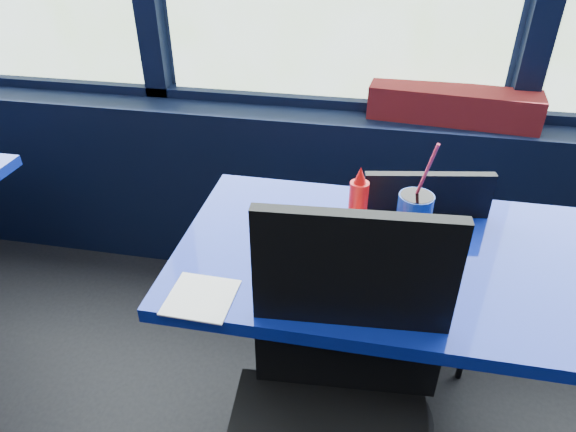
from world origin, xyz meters
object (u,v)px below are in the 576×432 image
object	(u,v)px
near_table	(386,301)
food_basket	(351,259)
chair_near_back	(419,255)
ketchup_bottle	(358,202)
soda_cup	(413,218)
planter_box	(453,105)
chair_near_front	(336,408)

from	to	relation	value
near_table	food_basket	world-z (taller)	food_basket
chair_near_back	food_basket	xyz separation A→B (m)	(-0.22, -0.42, 0.27)
near_table	chair_near_back	world-z (taller)	chair_near_back
chair_near_back	food_basket	distance (m)	0.55
ketchup_bottle	soda_cup	distance (m)	0.16
planter_box	near_table	bearing A→B (deg)	-97.54
food_basket	ketchup_bottle	size ratio (longest dim) A/B	1.45
food_basket	soda_cup	distance (m)	0.23
chair_near_back	planter_box	distance (m)	0.67
near_table	food_basket	size ratio (longest dim) A/B	4.03
chair_near_back	ketchup_bottle	bearing A→B (deg)	35.04
near_table	food_basket	xyz separation A→B (m)	(-0.11, -0.10, 0.22)
planter_box	soda_cup	xyz separation A→B (m)	(-0.16, -0.82, -0.04)
soda_cup	chair_near_back	bearing A→B (deg)	76.29
near_table	soda_cup	world-z (taller)	soda_cup
near_table	ketchup_bottle	bearing A→B (deg)	138.17
food_basket	chair_near_back	bearing A→B (deg)	63.29
chair_near_back	soda_cup	bearing A→B (deg)	66.04
planter_box	food_basket	world-z (taller)	planter_box
planter_box	ketchup_bottle	distance (m)	0.85
chair_near_front	ketchup_bottle	distance (m)	0.57
chair_near_back	ketchup_bottle	distance (m)	0.45
near_table	ketchup_bottle	size ratio (longest dim) A/B	5.83
planter_box	ketchup_bottle	world-z (taller)	ketchup_bottle
chair_near_back	soda_cup	world-z (taller)	soda_cup
near_table	soda_cup	xyz separation A→B (m)	(0.05, 0.06, 0.26)
food_basket	soda_cup	xyz separation A→B (m)	(0.16, 0.16, 0.04)
ketchup_bottle	planter_box	bearing A→B (deg)	68.00
chair_near_front	food_basket	distance (m)	0.37
chair_near_front	ketchup_bottle	xyz separation A→B (m)	(-0.01, 0.52, 0.24)
food_basket	soda_cup	size ratio (longest dim) A/B	0.91
near_table	chair_near_front	world-z (taller)	chair_near_front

